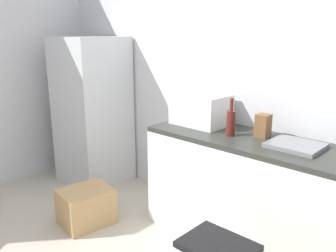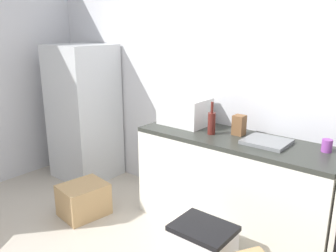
% 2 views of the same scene
% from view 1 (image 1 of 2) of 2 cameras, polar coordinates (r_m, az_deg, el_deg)
% --- Properties ---
extents(wall_back, '(5.00, 0.10, 2.60)m').
position_cam_1_polar(wall_back, '(3.13, 13.09, 7.34)').
color(wall_back, silver).
rests_on(wall_back, ground_plane).
extents(kitchen_counter, '(1.80, 0.60, 0.90)m').
position_cam_1_polar(kitchen_counter, '(2.93, 13.78, -10.64)').
color(kitchen_counter, silver).
rests_on(kitchen_counter, ground_plane).
extents(refrigerator, '(0.68, 0.66, 1.64)m').
position_cam_1_polar(refrigerator, '(4.10, -12.05, 2.36)').
color(refrigerator, silver).
rests_on(refrigerator, ground_plane).
extents(microwave, '(0.46, 0.34, 0.27)m').
position_cam_1_polar(microwave, '(3.12, 5.33, 2.70)').
color(microwave, white).
rests_on(microwave, kitchen_counter).
extents(sink_basin, '(0.36, 0.32, 0.03)m').
position_cam_1_polar(sink_basin, '(2.67, 19.85, -2.94)').
color(sink_basin, slate).
rests_on(sink_basin, kitchen_counter).
extents(wine_bottle, '(0.07, 0.07, 0.30)m').
position_cam_1_polar(wine_bottle, '(2.81, 10.09, 0.62)').
color(wine_bottle, '#591E19').
rests_on(wine_bottle, kitchen_counter).
extents(knife_block, '(0.10, 0.10, 0.18)m').
position_cam_1_polar(knife_block, '(2.84, 15.04, 0.06)').
color(knife_block, brown).
rests_on(knife_block, kitchen_counter).
extents(cardboard_box_small, '(0.43, 0.49, 0.33)m').
position_cam_1_polar(cardboard_box_small, '(3.37, -13.02, -12.49)').
color(cardboard_box_small, tan).
rests_on(cardboard_box_small, ground_plane).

